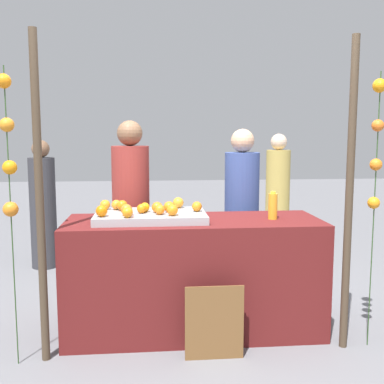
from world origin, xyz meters
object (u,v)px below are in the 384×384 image
(orange_1, at_px, (197,207))
(juice_bottle, at_px, (273,206))
(stall_counter, at_px, (194,275))
(vendor_left, at_px, (131,220))
(chalkboard_sign, at_px, (214,323))
(vendor_right, at_px, (241,221))
(orange_0, at_px, (102,211))

(orange_1, xyz_separation_m, juice_bottle, (0.60, -0.06, 0.00))
(orange_1, relative_size, juice_bottle, 0.36)
(juice_bottle, bearing_deg, stall_counter, 176.91)
(juice_bottle, height_order, vendor_left, vendor_left)
(stall_counter, bearing_deg, orange_1, 44.73)
(stall_counter, height_order, juice_bottle, juice_bottle)
(chalkboard_sign, xyz_separation_m, vendor_left, (-0.61, 1.15, 0.53))
(juice_bottle, distance_m, vendor_right, 0.79)
(orange_0, distance_m, chalkboard_sign, 1.15)
(chalkboard_sign, height_order, vendor_right, vendor_right)
(stall_counter, relative_size, vendor_right, 1.23)
(stall_counter, height_order, vendor_right, vendor_right)
(chalkboard_sign, bearing_deg, orange_0, 156.21)
(stall_counter, xyz_separation_m, chalkboard_sign, (0.10, -0.49, -0.19))
(orange_1, bearing_deg, vendor_left, 130.95)
(stall_counter, xyz_separation_m, vendor_right, (0.52, 0.70, 0.30))
(orange_1, bearing_deg, vendor_right, 53.66)
(vendor_right, bearing_deg, vendor_left, -177.34)
(stall_counter, relative_size, chalkboard_sign, 3.68)
(juice_bottle, bearing_deg, orange_1, 174.14)
(orange_1, bearing_deg, orange_0, -166.70)
(stall_counter, height_order, chalkboard_sign, stall_counter)
(vendor_left, bearing_deg, orange_1, -49.05)
(orange_0, xyz_separation_m, juice_bottle, (1.32, 0.11, 0.00))
(stall_counter, relative_size, orange_1, 25.31)
(vendor_left, bearing_deg, stall_counter, -51.73)
(orange_0, xyz_separation_m, chalkboard_sign, (0.79, -0.35, -0.75))
(juice_bottle, bearing_deg, orange_0, -175.23)
(juice_bottle, height_order, chalkboard_sign, juice_bottle)
(vendor_left, bearing_deg, orange_0, -102.84)
(juice_bottle, relative_size, vendor_left, 0.13)
(orange_0, xyz_separation_m, vendor_left, (0.18, 0.80, -0.22))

